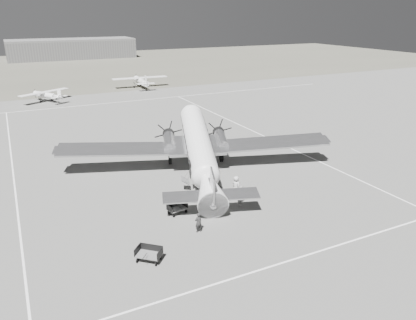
% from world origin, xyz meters
% --- Properties ---
extents(ground, '(260.00, 260.00, 0.00)m').
position_xyz_m(ground, '(0.00, 0.00, 0.00)').
color(ground, slate).
rests_on(ground, ground).
extents(taxi_line_near, '(60.00, 0.15, 0.01)m').
position_xyz_m(taxi_line_near, '(0.00, -14.00, 0.01)').
color(taxi_line_near, white).
rests_on(taxi_line_near, ground).
extents(taxi_line_right, '(0.15, 80.00, 0.01)m').
position_xyz_m(taxi_line_right, '(12.00, 0.00, 0.01)').
color(taxi_line_right, white).
rests_on(taxi_line_right, ground).
extents(taxi_line_left, '(0.15, 60.00, 0.01)m').
position_xyz_m(taxi_line_left, '(-18.00, 10.00, 0.01)').
color(taxi_line_left, white).
rests_on(taxi_line_left, ground).
extents(taxi_line_horizon, '(90.00, 0.15, 0.01)m').
position_xyz_m(taxi_line_horizon, '(0.00, 40.00, 0.01)').
color(taxi_line_horizon, white).
rests_on(taxi_line_horizon, ground).
extents(grass_infield, '(260.00, 90.00, 0.01)m').
position_xyz_m(grass_infield, '(0.00, 95.00, 0.00)').
color(grass_infield, '#59574B').
rests_on(grass_infield, ground).
extents(hangar_main, '(42.00, 14.00, 6.60)m').
position_xyz_m(hangar_main, '(5.00, 120.00, 3.30)').
color(hangar_main, '#5C5C5C').
rests_on(hangar_main, ground).
extents(dc3_airliner, '(33.13, 27.67, 5.40)m').
position_xyz_m(dc3_airliner, '(-1.31, 2.18, 2.70)').
color(dc3_airliner, silver).
rests_on(dc3_airliner, ground).
extents(light_plane_left, '(12.52, 11.88, 2.04)m').
position_xyz_m(light_plane_left, '(-11.12, 46.19, 1.02)').
color(light_plane_left, white).
rests_on(light_plane_left, ground).
extents(light_plane_right, '(12.36, 10.25, 2.46)m').
position_xyz_m(light_plane_right, '(8.57, 52.65, 1.23)').
color(light_plane_right, white).
rests_on(light_plane_right, ground).
extents(baggage_cart_near, '(1.77, 1.40, 0.89)m').
position_xyz_m(baggage_cart_near, '(-6.43, -4.59, 0.45)').
color(baggage_cart_near, slate).
rests_on(baggage_cart_near, ground).
extents(baggage_cart_far, '(2.09, 2.05, 0.97)m').
position_xyz_m(baggage_cart_far, '(-10.61, -9.95, 0.49)').
color(baggage_cart_far, slate).
rests_on(baggage_cart_far, ground).
extents(ground_crew, '(0.59, 0.42, 1.55)m').
position_xyz_m(ground_crew, '(-6.14, -7.98, 0.77)').
color(ground_crew, '#292929').
rests_on(ground_crew, ground).
extents(ramp_agent, '(1.00, 1.05, 1.71)m').
position_xyz_m(ramp_agent, '(-1.00, -5.40, 0.85)').
color(ramp_agent, '#BBBBB9').
rests_on(ramp_agent, ground).
extents(passenger, '(0.77, 0.96, 1.72)m').
position_xyz_m(passenger, '(-0.37, -3.52, 0.86)').
color(passenger, silver).
rests_on(passenger, ground).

